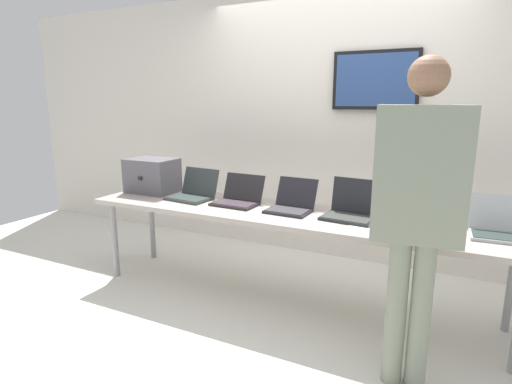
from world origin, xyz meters
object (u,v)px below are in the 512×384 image
object	(u,v)px
laptop_station_5	(497,227)
coffee_mug	(392,229)
equipment_box	(152,176)
laptop_station_1	(238,198)
laptop_station_2	(291,204)
person	(418,197)
laptop_station_0	(193,192)
laptop_station_3	(351,209)
laptop_station_4	(415,216)
workbench	(286,217)

from	to	relation	value
laptop_station_5	coffee_mug	xyz separation A→B (m)	(-0.58, -0.30, -0.01)
coffee_mug	equipment_box	bearing A→B (deg)	170.93
coffee_mug	laptop_station_1	bearing A→B (deg)	166.48
laptop_station_2	person	world-z (taller)	person
equipment_box	laptop_station_0	bearing A→B (deg)	-5.89
equipment_box	laptop_station_2	size ratio (longest dim) A/B	1.27
coffee_mug	laptop_station_3	bearing A→B (deg)	136.83
equipment_box	laptop_station_4	world-z (taller)	equipment_box
laptop_station_1	laptop_station_5	size ratio (longest dim) A/B	1.17
workbench	laptop_station_0	size ratio (longest dim) A/B	8.29
laptop_station_4	laptop_station_5	xyz separation A→B (m)	(0.48, -0.03, -0.01)
equipment_box	laptop_station_4	bearing A→B (deg)	-0.29
laptop_station_2	laptop_station_3	bearing A→B (deg)	1.26
laptop_station_0	laptop_station_4	xyz separation A→B (m)	(1.80, 0.04, 0.00)
laptop_station_0	laptop_station_1	world-z (taller)	laptop_station_0
equipment_box	person	distance (m)	2.45
laptop_station_4	workbench	bearing A→B (deg)	-174.64
laptop_station_4	person	distance (m)	0.77
laptop_station_0	laptop_station_3	distance (m)	1.37
workbench	equipment_box	xyz separation A→B (m)	(-1.37, 0.10, 0.20)
equipment_box	laptop_station_1	bearing A→B (deg)	-2.84
laptop_station_0	laptop_station_3	xyz separation A→B (m)	(1.37, 0.01, 0.00)
laptop_station_0	laptop_station_4	distance (m)	1.80
laptop_station_0	laptop_station_4	world-z (taller)	laptop_station_4
workbench	person	world-z (taller)	person
laptop_station_3	laptop_station_4	distance (m)	0.43
person	laptop_station_4	bearing A→B (deg)	94.81
workbench	coffee_mug	distance (m)	0.85
workbench	laptop_station_2	distance (m)	0.11
laptop_station_1	person	distance (m)	1.60
laptop_station_0	laptop_station_1	distance (m)	0.44
workbench	laptop_station_4	size ratio (longest dim) A/B	8.64
laptop_station_1	workbench	bearing A→B (deg)	-6.59
workbench	laptop_station_2	world-z (taller)	laptop_station_2
laptop_station_3	coffee_mug	bearing A→B (deg)	-43.17
laptop_station_5	workbench	bearing A→B (deg)	-177.81
workbench	laptop_station_3	xyz separation A→B (m)	(0.48, 0.06, 0.11)
laptop_station_2	laptop_station_4	distance (m)	0.89
laptop_station_4	laptop_station_2	bearing A→B (deg)	-177.44
laptop_station_5	laptop_station_2	bearing A→B (deg)	-179.69
person	equipment_box	bearing A→B (deg)	162.91
person	coffee_mug	distance (m)	0.50
person	laptop_station_3	bearing A→B (deg)	125.84
laptop_station_1	laptop_station_2	bearing A→B (deg)	-0.69
equipment_box	laptop_station_1	distance (m)	0.93
laptop_station_0	person	distance (m)	1.99
equipment_box	laptop_station_4	distance (m)	2.28
laptop_station_5	person	size ratio (longest dim) A/B	0.18
equipment_box	laptop_station_5	distance (m)	2.76
workbench	laptop_station_5	xyz separation A→B (m)	(1.39, 0.05, 0.10)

